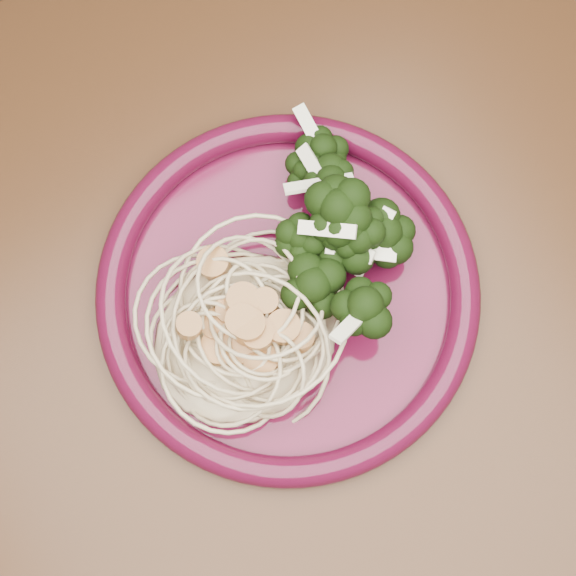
{
  "coord_description": "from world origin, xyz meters",
  "views": [
    {
      "loc": [
        -0.02,
        -0.06,
        1.32
      ],
      "look_at": [
        0.06,
        0.07,
        0.77
      ],
      "focal_mm": 50.0,
      "sensor_mm": 36.0,
      "label": 1
    }
  ],
  "objects": [
    {
      "name": "onion_garnish",
      "position": [
        0.12,
        0.08,
        0.81
      ],
      "size": [
        0.09,
        0.11,
        0.05
      ],
      "primitive_type": null,
      "rotation": [
        0.0,
        0.0,
        0.28
      ],
      "color": "white",
      "rests_on": "broccoli_pile"
    },
    {
      "name": "scallop_cluster",
      "position": [
        0.02,
        0.05,
        0.81
      ],
      "size": [
        0.16,
        0.16,
        0.04
      ],
      "primitive_type": null,
      "rotation": [
        0.0,
        0.0,
        0.28
      ],
      "color": "#C58A49",
      "rests_on": "spaghetti_pile"
    },
    {
      "name": "dinner_plate",
      "position": [
        0.06,
        0.07,
        0.76
      ],
      "size": [
        0.34,
        0.34,
        0.02
      ],
      "rotation": [
        0.0,
        0.0,
        0.28
      ],
      "color": "#4F0C26",
      "rests_on": "dining_table"
    },
    {
      "name": "broccoli_pile",
      "position": [
        0.12,
        0.08,
        0.78
      ],
      "size": [
        0.13,
        0.16,
        0.05
      ],
      "primitive_type": "ellipsoid",
      "rotation": [
        0.0,
        0.0,
        0.28
      ],
      "color": "black",
      "rests_on": "dinner_plate"
    },
    {
      "name": "dining_table",
      "position": [
        0.0,
        0.0,
        0.65
      ],
      "size": [
        1.2,
        0.8,
        0.75
      ],
      "color": "#472814",
      "rests_on": "ground"
    },
    {
      "name": "spaghetti_pile",
      "position": [
        0.02,
        0.05,
        0.77
      ],
      "size": [
        0.16,
        0.15,
        0.03
      ],
      "primitive_type": "ellipsoid",
      "rotation": [
        0.0,
        0.0,
        0.28
      ],
      "color": "beige",
      "rests_on": "dinner_plate"
    }
  ]
}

